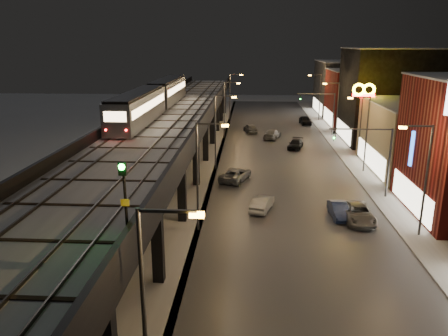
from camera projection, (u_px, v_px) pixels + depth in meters
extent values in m
plane|color=silver|center=(183.00, 331.00, 23.36)|extent=(220.00, 220.00, 0.00)
cube|color=#46474D|center=(281.00, 162.00, 56.49)|extent=(17.00, 120.00, 0.06)
cube|color=#9FA1A8|center=(359.00, 163.00, 55.90)|extent=(4.00, 120.00, 0.14)
cube|color=#9FA1A8|center=(178.00, 160.00, 57.27)|extent=(11.00, 120.00, 0.06)
cube|color=black|center=(172.00, 120.00, 52.80)|extent=(9.00, 100.00, 1.00)
cube|color=black|center=(13.00, 295.00, 17.49)|extent=(8.00, 0.60, 0.50)
cube|color=black|center=(44.00, 241.00, 27.99)|extent=(0.70, 0.70, 5.30)
cube|color=black|center=(158.00, 244.00, 27.56)|extent=(0.70, 0.70, 5.30)
cube|color=black|center=(97.00, 205.00, 27.08)|extent=(8.00, 0.60, 0.50)
cube|color=black|center=(97.00, 190.00, 37.58)|extent=(0.70, 0.70, 5.30)
cube|color=black|center=(182.00, 192.00, 37.15)|extent=(0.70, 0.70, 5.30)
cube|color=black|center=(138.00, 163.00, 36.67)|extent=(8.00, 0.60, 0.50)
cube|color=black|center=(128.00, 160.00, 47.17)|extent=(0.70, 0.70, 5.30)
cube|color=black|center=(196.00, 161.00, 46.74)|extent=(0.70, 0.70, 5.30)
cube|color=black|center=(161.00, 138.00, 46.26)|extent=(8.00, 0.60, 0.50)
cube|color=black|center=(149.00, 140.00, 56.76)|extent=(0.70, 0.70, 5.30)
cube|color=black|center=(206.00, 141.00, 56.33)|extent=(0.70, 0.70, 5.30)
cube|color=black|center=(177.00, 122.00, 55.86)|extent=(8.00, 0.60, 0.50)
cube|color=black|center=(164.00, 126.00, 66.35)|extent=(0.70, 0.70, 5.30)
cube|color=black|center=(212.00, 127.00, 65.93)|extent=(0.70, 0.70, 5.30)
cube|color=black|center=(188.00, 110.00, 65.45)|extent=(8.00, 0.60, 0.50)
cube|color=black|center=(175.00, 116.00, 75.95)|extent=(0.70, 0.70, 5.30)
cube|color=black|center=(217.00, 116.00, 75.52)|extent=(0.70, 0.70, 5.30)
cube|color=black|center=(196.00, 101.00, 75.04)|extent=(8.00, 0.60, 0.50)
cube|color=black|center=(183.00, 107.00, 85.54)|extent=(0.70, 0.70, 5.30)
cube|color=black|center=(221.00, 108.00, 85.11)|extent=(0.70, 0.70, 5.30)
cube|color=black|center=(202.00, 95.00, 84.63)|extent=(8.00, 0.60, 0.50)
cube|color=black|center=(190.00, 101.00, 95.13)|extent=(0.70, 0.70, 5.30)
cube|color=black|center=(224.00, 101.00, 94.70)|extent=(0.70, 0.70, 5.30)
cube|color=black|center=(207.00, 89.00, 94.22)|extent=(8.00, 0.60, 0.50)
cube|color=#B2B7C1|center=(172.00, 116.00, 52.64)|extent=(8.40, 100.00, 0.16)
cube|color=#332D28|center=(146.00, 114.00, 52.78)|extent=(0.08, 98.00, 0.16)
cube|color=#332D28|center=(158.00, 114.00, 52.70)|extent=(0.08, 98.00, 0.16)
cube|color=#332D28|center=(183.00, 115.00, 52.52)|extent=(0.08, 98.00, 0.16)
cube|color=#332D28|center=(195.00, 115.00, 52.44)|extent=(0.08, 98.00, 0.16)
cube|color=black|center=(77.00, 202.00, 23.83)|extent=(7.80, 0.24, 0.06)
cube|color=black|center=(145.00, 140.00, 39.18)|extent=(7.80, 0.24, 0.06)
cube|color=black|center=(175.00, 112.00, 54.53)|extent=(7.80, 0.24, 0.06)
cube|color=black|center=(192.00, 97.00, 69.87)|extent=(7.80, 0.24, 0.06)
cube|color=black|center=(202.00, 87.00, 85.22)|extent=(7.80, 0.24, 0.06)
cube|color=black|center=(208.00, 112.00, 52.26)|extent=(0.30, 100.00, 1.10)
cube|color=black|center=(137.00, 112.00, 52.76)|extent=(0.30, 100.00, 1.10)
cube|color=#F9EFCD|center=(411.00, 196.00, 39.15)|extent=(0.10, 9.60, 2.40)
cube|color=gray|center=(424.00, 138.00, 51.56)|extent=(12.00, 15.00, 8.00)
cube|color=#F9EFCD|center=(370.00, 157.00, 52.57)|extent=(0.10, 12.00, 2.40)
cube|color=#B2B7C1|center=(429.00, 104.00, 50.43)|extent=(12.20, 15.20, 0.16)
cube|color=black|center=(387.00, 97.00, 66.08)|extent=(12.00, 13.00, 14.00)
cube|color=#F9EFCD|center=(343.00, 131.00, 67.92)|extent=(0.10, 10.40, 2.40)
cube|color=#B2B7C1|center=(391.00, 48.00, 64.12)|extent=(12.20, 13.20, 0.16)
cube|color=maroon|center=(363.00, 98.00, 80.06)|extent=(12.00, 12.00, 10.00)
cube|color=#F9EFCD|center=(328.00, 117.00, 81.35)|extent=(0.10, 9.60, 2.40)
cube|color=#B2B7C1|center=(365.00, 70.00, 78.65)|extent=(12.20, 12.20, 0.16)
cube|color=#292929|center=(347.00, 88.00, 93.35)|extent=(12.00, 16.00, 11.00)
cube|color=#F9EFCD|center=(317.00, 106.00, 94.78)|extent=(0.10, 12.80, 2.40)
cube|color=#B2B7C1|center=(349.00, 61.00, 91.80)|extent=(12.20, 16.20, 0.16)
cylinder|color=#38383A|center=(144.00, 314.00, 17.36)|extent=(0.18, 0.18, 9.00)
cube|color=#38383A|center=(167.00, 211.00, 16.08)|extent=(2.20, 0.12, 0.12)
cube|color=#FFA629|center=(197.00, 215.00, 16.05)|extent=(0.55, 0.28, 0.18)
cylinder|color=#38383A|center=(197.00, 178.00, 34.63)|extent=(0.18, 0.18, 9.00)
cube|color=#38383A|center=(211.00, 124.00, 33.35)|extent=(2.20, 0.12, 0.12)
cube|color=#FFA629|center=(225.00, 126.00, 33.31)|extent=(0.55, 0.28, 0.18)
cylinder|color=#38383A|center=(426.00, 183.00, 33.60)|extent=(0.18, 0.18, 9.00)
cube|color=#38383A|center=(418.00, 126.00, 32.45)|extent=(2.20, 0.12, 0.12)
cube|color=#FFA629|center=(403.00, 128.00, 32.54)|extent=(0.55, 0.28, 0.18)
cylinder|color=#38383A|center=(215.00, 133.00, 51.89)|extent=(0.18, 0.18, 9.00)
cube|color=#38383A|center=(225.00, 96.00, 50.61)|extent=(2.20, 0.12, 0.12)
cube|color=#FFA629|center=(234.00, 97.00, 50.58)|extent=(0.55, 0.28, 0.18)
cylinder|color=#38383A|center=(366.00, 135.00, 50.87)|extent=(0.18, 0.18, 9.00)
cube|color=#38383A|center=(360.00, 97.00, 49.71)|extent=(2.20, 0.12, 0.12)
cube|color=#FFA629|center=(350.00, 98.00, 49.81)|extent=(0.55, 0.28, 0.18)
cylinder|color=#38383A|center=(224.00, 111.00, 69.16)|extent=(0.18, 0.18, 9.00)
cube|color=#38383A|center=(231.00, 82.00, 67.88)|extent=(2.20, 0.12, 0.12)
cube|color=#FFA629|center=(238.00, 83.00, 67.85)|extent=(0.55, 0.28, 0.18)
cylinder|color=#38383A|center=(337.00, 112.00, 68.13)|extent=(0.18, 0.18, 9.00)
cube|color=#38383A|center=(332.00, 83.00, 66.98)|extent=(2.20, 0.12, 0.12)
cube|color=#FFA629|center=(325.00, 84.00, 67.08)|extent=(0.55, 0.28, 0.18)
cylinder|color=#38383A|center=(230.00, 97.00, 86.42)|extent=(0.18, 0.18, 9.00)
cube|color=#38383A|center=(235.00, 74.00, 85.14)|extent=(2.20, 0.12, 0.12)
cube|color=#FFA629|center=(241.00, 75.00, 85.11)|extent=(0.55, 0.28, 0.18)
cylinder|color=#38383A|center=(320.00, 98.00, 85.40)|extent=(0.18, 0.18, 9.00)
cube|color=#38383A|center=(316.00, 75.00, 84.24)|extent=(2.20, 0.12, 0.12)
cube|color=#FFA629|center=(310.00, 75.00, 84.34)|extent=(0.55, 0.28, 0.18)
cylinder|color=#38383A|center=(389.00, 164.00, 42.51)|extent=(0.20, 0.20, 7.00)
cube|color=#38383A|center=(361.00, 129.00, 41.74)|extent=(6.00, 0.12, 0.12)
imported|color=black|center=(334.00, 134.00, 42.03)|extent=(0.20, 0.16, 1.00)
sphere|color=#0CFF26|center=(334.00, 137.00, 41.95)|extent=(0.18, 0.18, 0.18)
cylinder|color=#38383A|center=(333.00, 115.00, 71.29)|extent=(0.20, 0.20, 7.00)
cube|color=#38383A|center=(316.00, 94.00, 70.52)|extent=(6.00, 0.12, 0.12)
imported|color=black|center=(300.00, 97.00, 70.80)|extent=(0.20, 0.16, 1.00)
sphere|color=#0CFF26|center=(300.00, 98.00, 70.73)|extent=(0.18, 0.18, 0.18)
cube|color=gray|center=(138.00, 109.00, 46.26)|extent=(2.67, 16.12, 3.04)
cube|color=black|center=(137.00, 93.00, 45.80)|extent=(2.39, 15.66, 0.23)
cube|color=#FBD198|center=(125.00, 105.00, 46.22)|extent=(0.05, 14.74, 0.83)
cube|color=#FBD198|center=(150.00, 105.00, 46.06)|extent=(0.05, 14.74, 0.83)
cube|color=gray|center=(168.00, 91.00, 63.00)|extent=(2.67, 16.12, 3.04)
cube|color=black|center=(168.00, 80.00, 62.55)|extent=(2.39, 15.66, 0.23)
cube|color=#FBD198|center=(159.00, 88.00, 62.96)|extent=(0.05, 14.74, 0.83)
cube|color=#FBD198|center=(177.00, 88.00, 62.81)|extent=(0.05, 14.74, 0.83)
cube|color=#FBD198|center=(115.00, 117.00, 38.39)|extent=(2.03, 0.05, 0.92)
sphere|color=#FF0C0C|center=(106.00, 130.00, 38.76)|extent=(0.18, 0.18, 0.18)
sphere|color=#FF0C0C|center=(126.00, 130.00, 38.65)|extent=(0.18, 0.18, 0.18)
cylinder|color=black|center=(125.00, 197.00, 19.43)|extent=(0.13, 0.13, 3.27)
cube|color=black|center=(123.00, 169.00, 18.94)|extent=(0.35, 0.20, 0.60)
sphere|color=#0CFF26|center=(122.00, 167.00, 18.79)|extent=(0.28, 0.28, 0.28)
cube|color=yellow|center=(125.00, 203.00, 19.39)|extent=(0.38, 0.04, 0.33)
imported|color=gray|center=(262.00, 204.00, 39.94)|extent=(2.47, 4.33, 1.35)
imported|color=slate|center=(235.00, 175.00, 48.52)|extent=(3.91, 5.65, 1.43)
imported|color=gray|center=(272.00, 134.00, 69.85)|extent=(3.42, 5.42, 1.46)
imported|color=gray|center=(250.00, 128.00, 74.59)|extent=(2.76, 4.66, 1.49)
imported|color=#132047|center=(339.00, 211.00, 38.31)|extent=(1.55, 4.01, 1.30)
imported|color=slate|center=(358.00, 214.00, 37.48)|extent=(2.38, 5.16, 1.43)
imported|color=black|center=(296.00, 145.00, 63.25)|extent=(2.89, 4.76, 1.29)
imported|color=black|center=(305.00, 121.00, 81.90)|extent=(2.21, 4.66, 1.54)
cylinder|color=#38383A|center=(361.00, 128.00, 57.61)|extent=(0.24, 0.24, 7.95)
cube|color=#FF0C0C|center=(363.00, 96.00, 56.42)|extent=(2.78, 0.25, 0.50)
torus|color=yellow|center=(359.00, 90.00, 56.24)|extent=(1.64, 0.63, 1.61)
torus|color=yellow|center=(369.00, 90.00, 56.17)|extent=(1.64, 0.63, 1.61)
cylinder|color=#38383A|center=(413.00, 186.00, 40.09)|extent=(0.28, 0.28, 4.42)
cube|color=blue|center=(418.00, 148.00, 39.11)|extent=(1.41, 0.35, 3.18)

